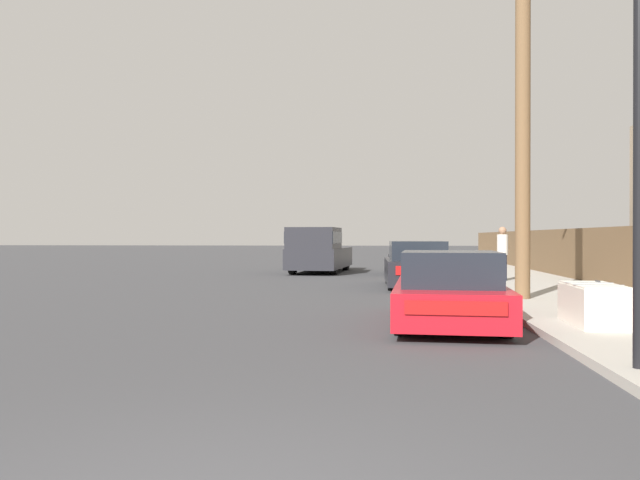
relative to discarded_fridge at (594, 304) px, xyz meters
name	(u,v)px	position (x,y,z in m)	size (l,w,h in m)	color
sidewalk_curb	(491,272)	(1.12, 16.09, -0.39)	(4.20, 63.00, 0.12)	#9E998E
discarded_fridge	(594,304)	(0.00, 0.00, 0.00)	(0.79, 1.63, 0.68)	silver
parked_sports_car_red	(449,292)	(-2.22, 0.58, 0.13)	(2.08, 4.44, 1.28)	red
car_parked_mid	(417,266)	(-2.33, 8.85, 0.21)	(1.93, 4.45, 1.40)	black
car_parked_far	(412,259)	(-2.14, 15.64, 0.17)	(1.94, 4.09, 1.30)	black
pickup_truck	(318,251)	(-6.08, 16.07, 0.51)	(2.48, 5.81, 1.92)	#232328
utility_pole	(523,108)	(-0.18, 4.28, 4.02)	(1.80, 0.34, 8.51)	brown
street_lamp	(639,122)	(-0.65, -3.39, 2.30)	(0.26, 0.26, 4.51)	black
wooden_fence	(569,253)	(3.07, 12.01, 0.52)	(0.08, 40.31, 1.69)	brown
pedestrian	(502,253)	(0.49, 10.22, 0.57)	(0.34, 0.34, 1.74)	#282D42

